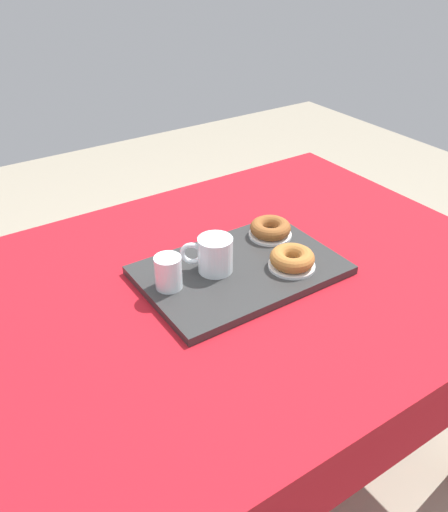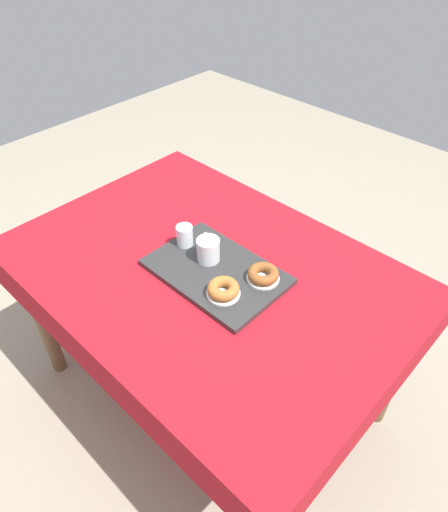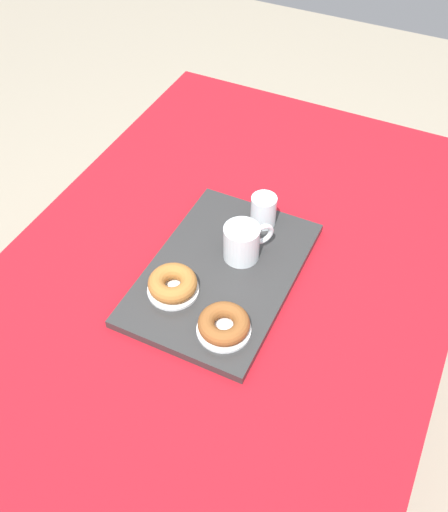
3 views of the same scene
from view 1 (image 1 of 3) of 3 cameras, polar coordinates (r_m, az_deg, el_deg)
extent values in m
plane|color=gray|center=(1.83, 0.00, -22.98)|extent=(6.00, 6.00, 0.00)
cube|color=#A8141E|center=(1.27, 0.00, -3.10)|extent=(1.44, 1.02, 0.03)
cube|color=#A8141E|center=(1.07, 16.19, -20.06)|extent=(1.44, 0.01, 0.14)
cube|color=#A8141E|center=(1.70, -9.49, 2.91)|extent=(1.44, 0.01, 0.14)
cube|color=#A8141E|center=(1.76, 19.90, 2.41)|extent=(0.01, 1.02, 0.14)
cylinder|color=brown|center=(2.09, 8.09, -0.65)|extent=(0.06, 0.06, 0.75)
cube|color=#2D2D2D|center=(1.28, 1.79, -1.56)|extent=(0.48, 0.32, 0.02)
cylinder|color=white|center=(1.24, -0.94, 0.15)|extent=(0.08, 0.08, 0.09)
cylinder|color=#5B230A|center=(1.24, -0.94, -0.17)|extent=(0.07, 0.07, 0.06)
torus|color=white|center=(1.24, -3.49, 0.29)|extent=(0.05, 0.04, 0.06)
cylinder|color=white|center=(1.19, -6.03, -1.77)|extent=(0.06, 0.06, 0.08)
cylinder|color=silver|center=(1.19, -6.01, -2.05)|extent=(0.05, 0.05, 0.06)
cylinder|color=white|center=(1.40, 4.99, 2.31)|extent=(0.11, 0.11, 0.01)
torus|color=brown|center=(1.39, 5.03, 3.05)|extent=(0.11, 0.11, 0.03)
cylinder|color=white|center=(1.28, 7.31, -1.05)|extent=(0.11, 0.11, 0.01)
torus|color=#A3662D|center=(1.27, 7.38, -0.21)|extent=(0.11, 0.11, 0.04)
camera|label=2|loc=(1.52, 68.60, 30.83)|focal=32.67mm
camera|label=3|loc=(1.90, 19.22, 39.63)|focal=40.71mm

